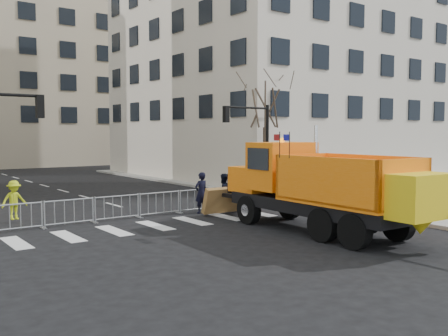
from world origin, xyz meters
TOP-DOWN VIEW (x-y plane):
  - ground at (0.00, 0.00)m, footprint 120.00×120.00m
  - sidewalk_back at (0.00, 8.50)m, footprint 64.00×5.00m
  - traffic_light_right at (8.50, 9.50)m, footprint 0.18×0.18m
  - crowd_barriers at (-0.75, 7.60)m, footprint 12.60×0.60m
  - street_tree at (9.20, 10.50)m, footprint 3.00×3.00m
  - plow_truck at (3.26, 0.44)m, footprint 3.46×10.63m
  - cop_a at (2.18, 7.00)m, footprint 0.75×0.53m
  - cop_b at (3.30, 6.78)m, footprint 0.91×0.72m
  - cop_c at (4.12, 6.54)m, footprint 0.74×1.05m
  - worker at (-5.56, 9.54)m, footprint 1.14×0.75m
  - newspaper_box at (7.22, 7.60)m, footprint 0.56×0.52m

SIDE VIEW (x-z plane):
  - ground at x=0.00m, z-range 0.00..0.00m
  - sidewalk_back at x=0.00m, z-range 0.00..0.15m
  - crowd_barriers at x=-0.75m, z-range 0.00..1.10m
  - newspaper_box at x=7.22m, z-range 0.15..1.25m
  - cop_c at x=4.12m, z-range 0.00..1.65m
  - cop_b at x=3.30m, z-range 0.00..1.84m
  - worker at x=-5.56m, z-range 0.15..1.79m
  - cop_a at x=2.18m, z-range 0.00..1.94m
  - plow_truck at x=3.26m, z-range -0.23..3.87m
  - traffic_light_right at x=8.50m, z-range 0.00..5.40m
  - street_tree at x=9.20m, z-range 0.00..7.50m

